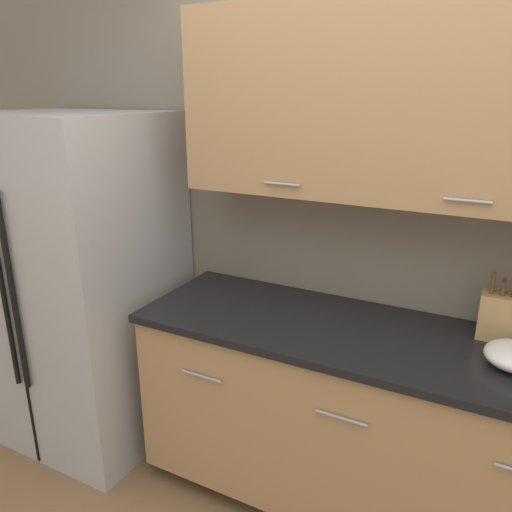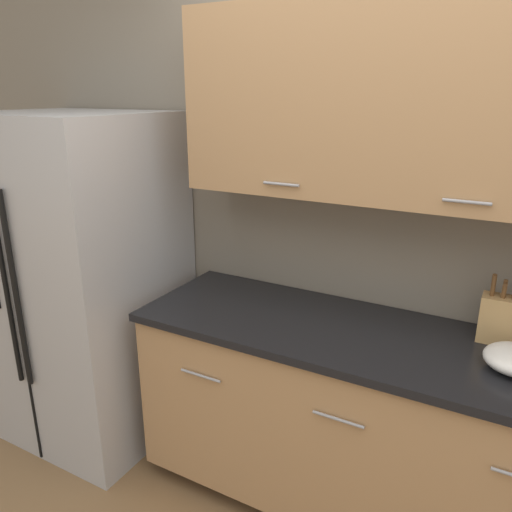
{
  "view_description": "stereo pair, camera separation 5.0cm",
  "coord_description": "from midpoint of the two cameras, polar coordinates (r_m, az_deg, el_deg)",
  "views": [
    {
      "loc": [
        0.29,
        -1.05,
        1.85
      ],
      "look_at": [
        -0.67,
        0.81,
        1.15
      ],
      "focal_mm": 35.0,
      "sensor_mm": 36.0,
      "label": 1
    },
    {
      "loc": [
        0.34,
        -1.03,
        1.85
      ],
      "look_at": [
        -0.67,
        0.81,
        1.15
      ],
      "focal_mm": 35.0,
      "sensor_mm": 36.0,
      "label": 2
    }
  ],
  "objects": [
    {
      "name": "wall_back",
      "position": [
        2.19,
        21.53,
        6.71
      ],
      "size": [
        10.0,
        0.39,
        2.6
      ],
      "color": "gray",
      "rests_on": "ground_plane"
    },
    {
      "name": "knife_block",
      "position": [
        2.19,
        26.68,
        -6.36
      ],
      "size": [
        0.15,
        0.09,
        0.28
      ],
      "color": "tan",
      "rests_on": "counter_unit"
    },
    {
      "name": "refrigerator",
      "position": [
        2.84,
        -18.73,
        -2.67
      ],
      "size": [
        0.92,
        0.83,
        1.75
      ],
      "color": "#B2B2B5",
      "rests_on": "ground_plane"
    },
    {
      "name": "counter_unit",
      "position": [
        2.32,
        20.29,
        -19.8
      ],
      "size": [
        2.6,
        0.64,
        0.9
      ],
      "color": "black",
      "rests_on": "ground_plane"
    }
  ]
}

